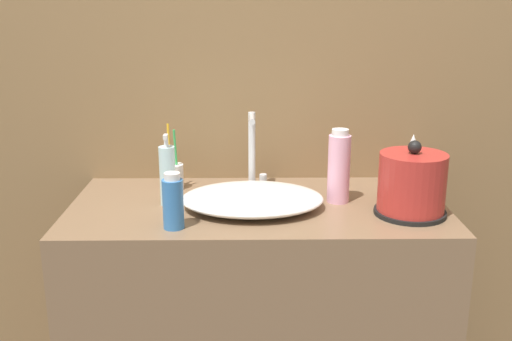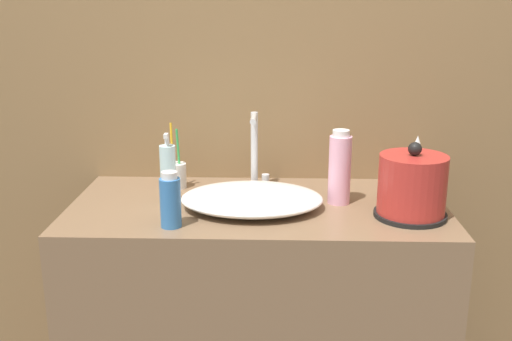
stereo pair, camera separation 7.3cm
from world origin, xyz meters
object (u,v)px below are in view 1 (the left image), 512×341
electric_kettle (412,186)px  hand_cream_bottle (411,166)px  toothbrush_cup (174,175)px  lotion_bottle (168,175)px  shampoo_bottle (173,202)px  faucet (253,148)px  mouthwash_bottle (339,167)px

electric_kettle → hand_cream_bottle: electric_kettle is taller
electric_kettle → toothbrush_cup: bearing=160.5°
lotion_bottle → shampoo_bottle: size_ratio=1.40×
faucet → shampoo_bottle: bearing=-121.7°
faucet → mouthwash_bottle: (0.24, -0.13, -0.02)m
toothbrush_cup → hand_cream_bottle: (0.73, 0.01, 0.02)m
shampoo_bottle → mouthwash_bottle: 0.49m
mouthwash_bottle → faucet: bearing=151.1°
faucet → hand_cream_bottle: size_ratio=1.40×
toothbrush_cup → lotion_bottle: lotion_bottle is taller
toothbrush_cup → shampoo_bottle: (0.04, -0.33, 0.03)m
faucet → electric_kettle: 0.49m
hand_cream_bottle → electric_kettle: bearing=-104.8°
faucet → toothbrush_cup: bearing=-178.7°
mouthwash_bottle → hand_cream_bottle: bearing=29.6°
electric_kettle → toothbrush_cup: (-0.67, 0.24, -0.04)m
mouthwash_bottle → hand_cream_bottle: (0.25, 0.14, -0.04)m
shampoo_bottle → hand_cream_bottle: (0.69, 0.34, -0.00)m
lotion_bottle → mouthwash_bottle: size_ratio=0.96×
toothbrush_cup → hand_cream_bottle: 0.73m
electric_kettle → hand_cream_bottle: (0.07, 0.25, -0.01)m
toothbrush_cup → lotion_bottle: 0.15m
lotion_bottle → hand_cream_bottle: lotion_bottle is taller
lotion_bottle → shampoo_bottle: lotion_bottle is taller
mouthwash_bottle → toothbrush_cup: bearing=165.3°
electric_kettle → toothbrush_cup: 0.71m
toothbrush_cup → shampoo_bottle: toothbrush_cup is taller
hand_cream_bottle → lotion_bottle: bearing=-167.6°
shampoo_bottle → mouthwash_bottle: bearing=24.1°
lotion_bottle → toothbrush_cup: bearing=90.8°
faucet → hand_cream_bottle: (0.49, 0.01, -0.06)m
toothbrush_cup → shampoo_bottle: bearing=-83.3°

